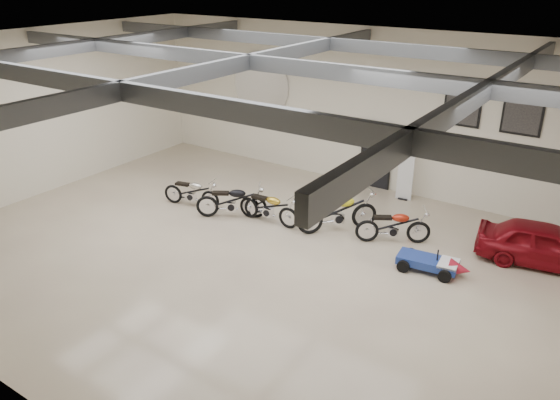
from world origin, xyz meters
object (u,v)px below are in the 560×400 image
Objects in this scene: motorcycle_yellow at (338,211)px; motorcycle_gold at (268,207)px; go_kart at (434,260)px; vintage_car at (545,244)px; motorcycle_silver at (191,192)px; motorcycle_red at (393,225)px; motorcycle_black at (231,201)px; banner_stand at (406,172)px.

motorcycle_gold is at bearing 150.32° from motorcycle_yellow.
vintage_car is at bearing 35.78° from go_kart.
vintage_car is (2.04, 1.84, 0.22)m from go_kart.
motorcycle_silver is 0.95× the size of motorcycle_gold.
motorcycle_yellow is 1.17× the size of motorcycle_red.
motorcycle_black is 1.12m from motorcycle_gold.
go_kart is (5.84, 0.26, -0.21)m from motorcycle_black.
motorcycle_silver is at bearing 160.54° from motorcycle_red.
vintage_car reaches higher than motorcycle_red.
motorcycle_black is at bearing 95.34° from vintage_car.
motorcycle_gold reaches higher than go_kart.
banner_stand is at bearing 25.96° from motorcycle_silver.
motorcycle_black is 8.16m from vintage_car.
vintage_car is at bearing 0.30° from motorcycle_silver.
motorcycle_black is at bearing -10.51° from motorcycle_silver.
motorcycle_red is 1.66m from go_kart.
motorcycle_black is at bearing -137.59° from banner_stand.
go_kart is 0.55× the size of vintage_car.
motorcycle_yellow is at bearing 156.63° from motorcycle_red.
vintage_car is (6.80, 1.80, 0.04)m from motorcycle_gold.
motorcycle_black is (1.48, 0.05, 0.05)m from motorcycle_silver.
motorcycle_silver reaches higher than go_kart.
banner_stand is at bearing 115.11° from go_kart.
motorcycle_yellow is 1.29× the size of go_kart.
motorcycle_yellow is at bearing 160.92° from go_kart.
motorcycle_gold is (-2.50, -3.69, -0.39)m from banner_stand.
go_kart is at bearing -2.09° from motorcycle_gold.
motorcycle_yellow is at bearing 93.68° from vintage_car.
go_kart is at bearing -62.27° from motorcycle_red.
vintage_car reaches higher than motorcycle_silver.
motorcycle_red is at bearing -1.35° from motorcycle_silver.
motorcycle_yellow reaches higher than motorcycle_red.
banner_stand is 0.94× the size of motorcycle_red.
vintage_car is at bearing 13.14° from motorcycle_gold.
vintage_car is (4.97, 1.17, -0.05)m from motorcycle_yellow.
motorcycle_red reaches higher than go_kart.
motorcycle_yellow reaches higher than vintage_car.
banner_stand is 5.37m from motorcycle_black.
motorcycle_black is 1.16× the size of go_kart.
motorcycle_red is at bearing -17.56° from motorcycle_black.
motorcycle_gold is 1.11× the size of go_kart.
banner_stand reaches higher than motorcycle_red.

